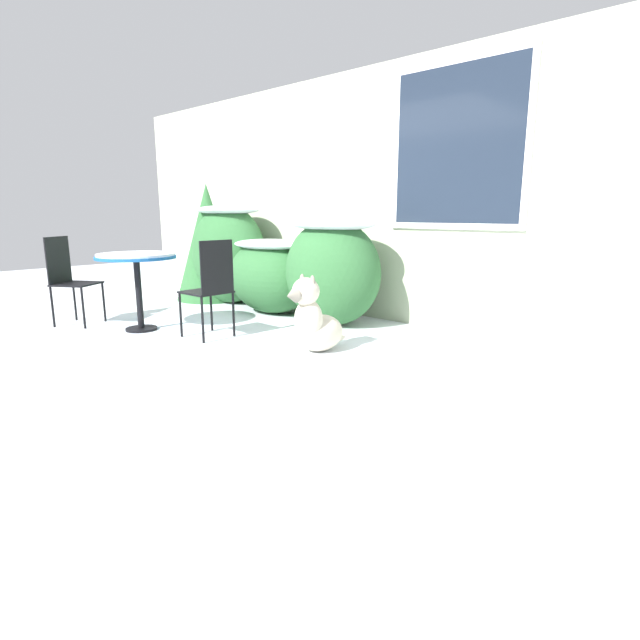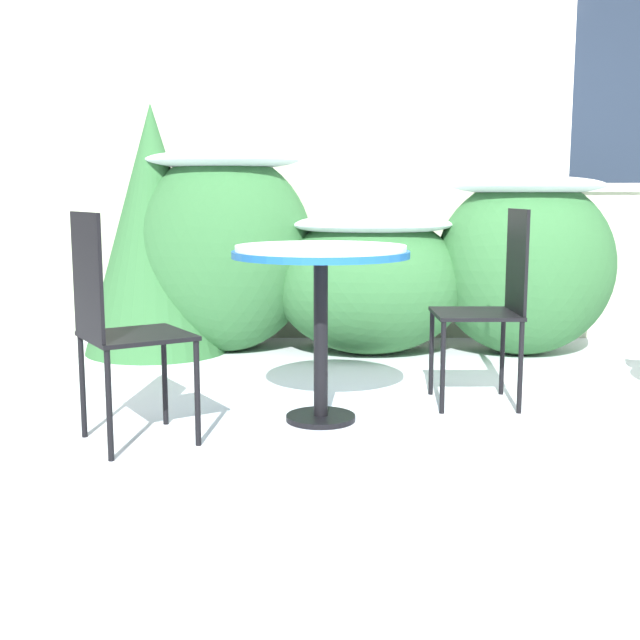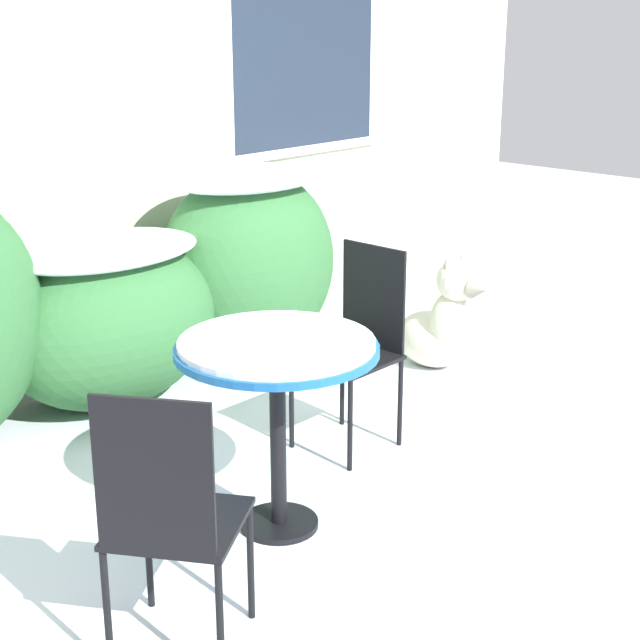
{
  "view_description": "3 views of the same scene",
  "coord_description": "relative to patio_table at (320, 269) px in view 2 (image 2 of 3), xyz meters",
  "views": [
    {
      "loc": [
        3.95,
        -2.49,
        1.2
      ],
      "look_at": [
        1.06,
        0.69,
        0.28
      ],
      "focal_mm": 28.0,
      "sensor_mm": 36.0,
      "label": 1
    },
    {
      "loc": [
        -0.87,
        -3.52,
        1.02
      ],
      "look_at": [
        -0.86,
        0.03,
        0.47
      ],
      "focal_mm": 45.0,
      "sensor_mm": 36.0,
      "label": 2
    },
    {
      "loc": [
        -3.34,
        -2.49,
        2.02
      ],
      "look_at": [
        0.0,
        0.6,
        0.55
      ],
      "focal_mm": 55.0,
      "sensor_mm": 36.0,
      "label": 3
    }
  ],
  "objects": [
    {
      "name": "patio_table",
      "position": [
        0.0,
        0.0,
        0.0
      ],
      "size": [
        0.79,
        0.79,
        0.8
      ],
      "color": "black",
      "rests_on": "ground_plane"
    },
    {
      "name": "shrub_middle",
      "position": [
        0.32,
        1.57,
        -0.21
      ],
      "size": [
        1.23,
        0.89,
        0.89
      ],
      "color": "#2D6033",
      "rests_on": "ground_plane"
    },
    {
      "name": "house_wall",
      "position": [
        0.98,
        2.17,
        0.72
      ],
      "size": [
        8.0,
        0.1,
        2.75
      ],
      "color": "#B2BC9E",
      "rests_on": "ground_plane"
    },
    {
      "name": "ground_plane",
      "position": [
        0.86,
        -0.03,
        -0.69
      ],
      "size": [
        16.0,
        16.0,
        0.0
      ],
      "primitive_type": "plane",
      "color": "silver"
    },
    {
      "name": "evergreen_bush",
      "position": [
        -1.08,
        1.65,
        0.11
      ],
      "size": [
        0.93,
        0.93,
        1.6
      ],
      "color": "#2D6033",
      "rests_on": "ground_plane"
    },
    {
      "name": "patio_chair_near_table",
      "position": [
        0.83,
        0.3,
        -0.17
      ],
      "size": [
        0.4,
        0.4,
        0.95
      ],
      "rotation": [
        0.0,
        0.0,
        -1.56
      ],
      "color": "black",
      "rests_on": "ground_plane"
    },
    {
      "name": "shrub_left",
      "position": [
        -0.63,
        1.65,
        -0.01
      ],
      "size": [
        1.16,
        0.85,
        1.3
      ],
      "color": "#2D6033",
      "rests_on": "ground_plane"
    },
    {
      "name": "patio_chair_far_side",
      "position": [
        -0.82,
        -0.35,
        -0.17
      ],
      "size": [
        0.55,
        0.55,
        0.95
      ],
      "rotation": [
        0.0,
        0.0,
        2.13
      ],
      "color": "black",
      "rests_on": "ground_plane"
    },
    {
      "name": "shrub_right",
      "position": [
        1.3,
        1.55,
        -0.09
      ],
      "size": [
        1.14,
        0.86,
        1.14
      ],
      "color": "#2D6033",
      "rests_on": "ground_plane"
    }
  ]
}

